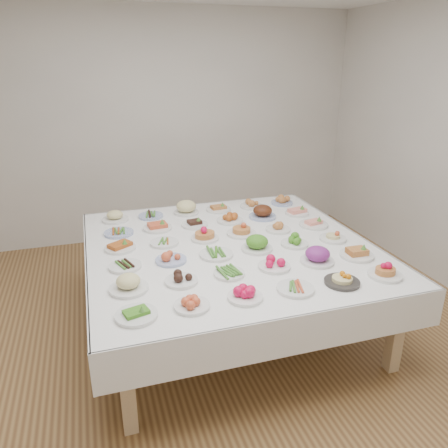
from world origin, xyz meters
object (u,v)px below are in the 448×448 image
object	(u,v)px
display_table	(229,252)
dish_35	(282,199)
dish_18	(120,244)
dish_0	(136,311)

from	to	relation	value
display_table	dish_35	size ratio (longest dim) A/B	10.27
display_table	dish_18	bearing A→B (deg)	168.70
display_table	dish_0	size ratio (longest dim) A/B	9.16
display_table	dish_18	xyz separation A→B (m)	(-0.88, 0.18, 0.11)
dish_35	display_table	bearing A→B (deg)	-135.08
dish_35	dish_0	bearing A→B (deg)	-135.03
dish_18	dish_35	xyz separation A→B (m)	(1.75, 0.70, 0.00)
display_table	dish_0	world-z (taller)	dish_0
dish_18	dish_35	size ratio (longest dim) A/B	1.09
dish_18	display_table	bearing A→B (deg)	-11.30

